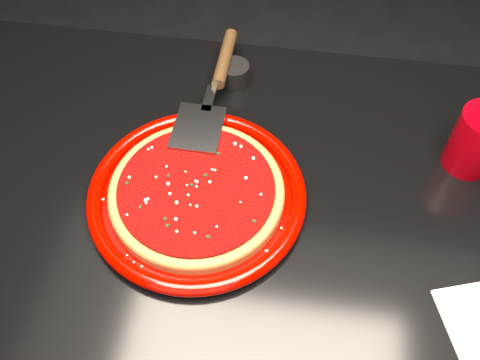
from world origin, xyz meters
name	(u,v)px	position (x,y,z in m)	size (l,w,h in m)	color
table	(263,328)	(0.00, 0.00, 0.38)	(1.20, 0.80, 0.75)	black
plate	(197,195)	(-0.12, 0.04, 0.76)	(0.32, 0.32, 0.02)	#720200
pizza_crust	(197,193)	(-0.12, 0.04, 0.77)	(0.26, 0.26, 0.01)	brown
pizza_crust_rim	(196,191)	(-0.12, 0.04, 0.77)	(0.26, 0.26, 0.02)	brown
pizza_sauce	(196,189)	(-0.12, 0.04, 0.78)	(0.23, 0.23, 0.01)	#6C0807
parmesan_dusting	(196,186)	(-0.12, 0.04, 0.78)	(0.22, 0.22, 0.01)	#F3ECC1
basil_flecks	(196,187)	(-0.12, 0.04, 0.78)	(0.20, 0.20, 0.00)	black
pizza_server	(214,89)	(-0.13, 0.23, 0.79)	(0.09, 0.32, 0.02)	#AEB1B5
cup	(476,141)	(0.29, 0.17, 0.80)	(0.07, 0.07, 0.10)	#920109
ramekin	(235,74)	(-0.10, 0.30, 0.77)	(0.05, 0.05, 0.04)	black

